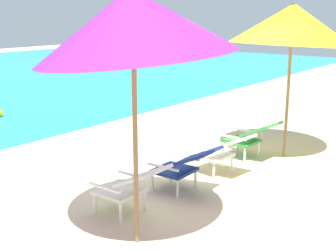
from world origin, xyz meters
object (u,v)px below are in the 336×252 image
lounge_chair_far_right (251,136)px  beach_umbrella_right (292,24)px  beach_umbrella_left (133,23)px  lounge_chair_near_left (185,164)px  lounge_chair_far_left (130,184)px  lounge_chair_near_right (221,150)px

lounge_chair_far_right → beach_umbrella_right: size_ratio=0.35×
beach_umbrella_left → lounge_chair_far_right: bearing=6.8°
lounge_chair_near_left → lounge_chair_far_right: size_ratio=0.98×
lounge_chair_far_left → lounge_chair_near_left: (1.00, -0.08, 0.00)m
lounge_chair_far_left → lounge_chair_far_right: (2.84, -0.10, 0.00)m
lounge_chair_far_left → beach_umbrella_left: bearing=-132.0°
lounge_chair_far_right → beach_umbrella_right: 1.91m
lounge_chair_far_left → lounge_chair_far_right: bearing=-2.0°
beach_umbrella_left → beach_umbrella_right: beach_umbrella_left is taller
beach_umbrella_right → lounge_chair_near_left: bearing=169.8°
beach_umbrella_right → lounge_chair_near_right: bearing=165.5°
lounge_chair_near_left → lounge_chair_near_right: 0.88m
lounge_chair_near_left → beach_umbrella_right: 2.97m
lounge_chair_far_left → beach_umbrella_left: 2.00m
lounge_chair_far_left → lounge_chair_near_left: bearing=-4.6°
lounge_chair_near_right → lounge_chair_far_right: size_ratio=1.03×
lounge_chair_far_left → lounge_chair_near_left: 1.00m
lounge_chair_far_right → beach_umbrella_left: bearing=-173.2°
lounge_chair_near_left → beach_umbrella_left: size_ratio=0.31×
lounge_chair_far_left → lounge_chair_near_left: size_ratio=0.99×
lounge_chair_far_left → beach_umbrella_right: (3.33, -0.50, 1.80)m
lounge_chair_far_left → beach_umbrella_right: size_ratio=0.34×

